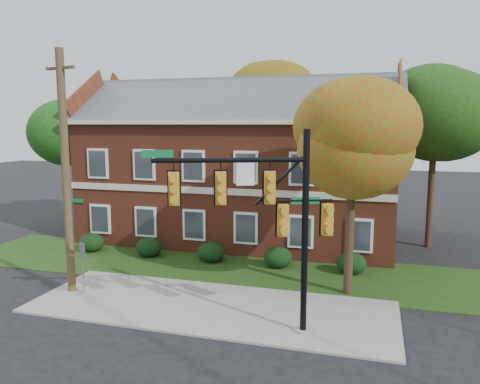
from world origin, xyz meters
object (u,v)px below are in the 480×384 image
(apartment_building, at_px, (240,158))
(tree_left_rear, at_px, (87,129))
(tree_far_rear, at_px, (286,99))
(tree_right_rear, at_px, (443,104))
(sign_post, at_px, (83,260))
(hedge_left, at_px, (149,247))
(hedge_far_right, at_px, (351,263))
(traffic_signal, at_px, (268,210))
(tree_near_right, at_px, (359,133))
(hedge_far_left, at_px, (92,243))
(hedge_right, at_px, (278,257))
(hedge_center, at_px, (211,252))
(utility_pole, at_px, (66,173))

(apartment_building, xyz_separation_m, tree_left_rear, (-9.73, -1.12, 1.69))
(tree_far_rear, bearing_deg, apartment_building, -99.71)
(tree_right_rear, relative_size, sign_post, 4.80)
(hedge_left, xyz_separation_m, hedge_far_right, (10.50, 0.00, 0.00))
(tree_right_rear, height_order, tree_far_rear, tree_far_rear)
(sign_post, bearing_deg, tree_right_rear, 60.23)
(sign_post, bearing_deg, traffic_signal, 10.53)
(tree_left_rear, bearing_deg, tree_near_right, -22.36)
(tree_near_right, distance_m, tree_far_rear, 17.12)
(hedge_far_left, relative_size, sign_post, 0.63)
(hedge_far_left, height_order, hedge_right, same)
(hedge_center, bearing_deg, traffic_signal, -57.96)
(apartment_building, bearing_deg, tree_near_right, -48.23)
(hedge_far_left, relative_size, hedge_left, 1.00)
(tree_near_right, xyz_separation_m, sign_post, (-10.72, -3.00, -5.17))
(hedge_left, relative_size, hedge_far_right, 1.00)
(hedge_far_left, relative_size, tree_near_right, 0.16)
(tree_right_rear, bearing_deg, hedge_left, -157.58)
(traffic_signal, bearing_deg, tree_right_rear, 42.04)
(tree_left_rear, xyz_separation_m, sign_post, (6.23, -9.97, -5.18))
(tree_near_right, xyz_separation_m, tree_left_rear, (-16.95, 6.97, 0.01))
(hedge_center, bearing_deg, utility_pole, -126.35)
(tree_right_rear, distance_m, utility_pole, 19.72)
(tree_far_rear, bearing_deg, utility_pole, -106.40)
(utility_pole, bearing_deg, hedge_left, 95.32)
(utility_pole, bearing_deg, apartment_building, 81.26)
(tree_left_rear, bearing_deg, utility_pole, -60.56)
(apartment_building, height_order, tree_left_rear, apartment_building)
(apartment_building, relative_size, tree_far_rear, 1.63)
(tree_near_right, xyz_separation_m, tree_right_rear, (4.09, 8.95, 1.45))
(hedge_left, height_order, tree_far_rear, tree_far_rear)
(apartment_building, distance_m, hedge_far_right, 9.82)
(hedge_center, height_order, tree_far_rear, tree_far_rear)
(tree_near_right, xyz_separation_m, tree_far_rear, (-5.88, 15.93, 2.17))
(hedge_far_right, distance_m, tree_left_rear, 18.30)
(utility_pole, bearing_deg, traffic_signal, 1.28)
(hedge_center, relative_size, traffic_signal, 0.20)
(hedge_left, distance_m, tree_far_rear, 16.25)
(apartment_building, distance_m, tree_left_rear, 9.94)
(hedge_center, relative_size, tree_near_right, 0.16)
(utility_pole, bearing_deg, hedge_center, 65.84)
(hedge_center, bearing_deg, tree_left_rear, 156.96)
(tree_near_right, height_order, tree_far_rear, tree_far_rear)
(hedge_left, bearing_deg, hedge_far_left, 180.00)
(hedge_center, xyz_separation_m, tree_far_rear, (1.34, 13.09, 8.32))
(hedge_right, xyz_separation_m, traffic_signal, (1.12, -7.38, 3.74))
(tree_left_rear, bearing_deg, traffic_signal, -38.76)
(traffic_signal, bearing_deg, hedge_right, 77.06)
(tree_right_rear, xyz_separation_m, utility_pole, (-15.50, -11.80, -3.06))
(apartment_building, height_order, tree_far_rear, tree_far_rear)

